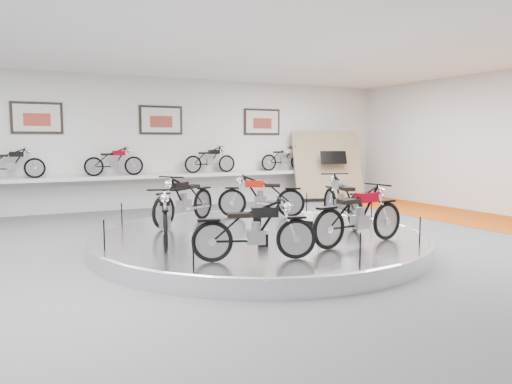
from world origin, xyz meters
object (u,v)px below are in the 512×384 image
bike_b (184,199)px  bike_c (165,215)px  bike_a (261,196)px  bike_d (255,230)px  display_platform (260,241)px  bike_e (359,215)px  bike_f (342,200)px  shelf (165,176)px

bike_b → bike_c: 1.96m
bike_a → bike_b: 1.91m
bike_a → bike_d: bike_a is taller
display_platform → bike_a: bike_a is taller
display_platform → bike_b: bearing=119.8°
bike_d → bike_e: 2.13m
bike_e → bike_f: bike_f is taller
shelf → bike_e: bike_e is taller
display_platform → shelf: 6.46m
bike_a → bike_e: bearing=120.1°
bike_b → bike_f: (2.95, -1.59, 0.01)m
bike_c → shelf: bearing=179.1°
display_platform → shelf: shelf is taller
bike_e → bike_f: bearing=54.3°
bike_d → bike_e: bearing=23.7°
bike_e → bike_f: 2.01m
bike_b → bike_c: size_ratio=1.07×
display_platform → bike_b: size_ratio=3.54×
display_platform → shelf: size_ratio=0.58×
bike_a → bike_e: 3.47m
display_platform → bike_e: bike_e is taller
bike_c → bike_e: size_ratio=0.96×
bike_a → bike_d: size_ratio=1.08×
bike_d → bike_f: bike_f is taller
bike_d → display_platform: bearing=78.6°
bike_c → bike_f: size_ratio=0.92×
bike_a → bike_f: size_ratio=0.93×
display_platform → bike_d: size_ratio=4.02×
bike_b → shelf: bearing=-137.6°
bike_c → bike_d: 2.04m
bike_c → bike_e: 3.37m
shelf → bike_c: 6.73m
bike_f → bike_d: bearing=138.4°
bike_a → bike_e: (0.11, -3.46, 0.02)m
display_platform → bike_d: bearing=-119.1°
shelf → bike_b: size_ratio=6.09×
display_platform → bike_c: bike_c is taller
bike_a → bike_c: size_ratio=1.01×
bike_b → bike_c: bike_b is taller
display_platform → bike_e: (1.05, -1.70, 0.67)m
bike_a → bike_f: 1.99m
bike_e → bike_f: size_ratio=0.96×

